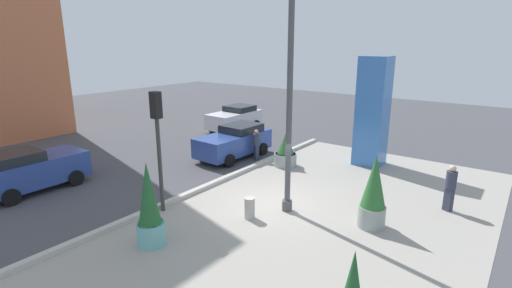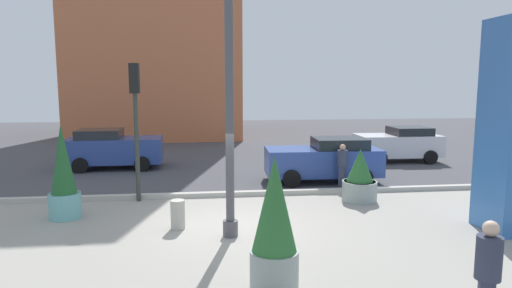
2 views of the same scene
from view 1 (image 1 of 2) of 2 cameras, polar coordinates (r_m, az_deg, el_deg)
ground_plane at (r=16.70m, az=-8.76°, el=-5.51°), size 60.00×60.00×0.00m
plaza_pavement at (r=13.42m, az=10.00°, el=-10.91°), size 18.00×10.00×0.02m
curb_strip at (r=16.09m, az=-6.54°, el=-5.93°), size 18.00×0.24×0.16m
lamp_post at (r=12.69m, az=5.03°, el=5.42°), size 0.44×0.44×7.60m
art_pillar_blue at (r=18.94m, az=17.13°, el=4.65°), size 1.30×1.30×5.21m
potted_plant_by_pillar at (r=11.60m, az=-15.74°, el=-9.38°), size 0.84×0.84×2.58m
potted_plant_near_left at (r=18.26m, az=4.46°, el=-1.18°), size 1.08×1.08×1.66m
potted_plant_curbside at (r=12.75m, az=17.25°, el=-7.13°), size 0.87×0.87×2.43m
concrete_bollard at (r=13.06m, az=-0.97°, el=-9.62°), size 0.36×0.36×0.75m
traffic_light_far_side at (r=13.24m, az=-14.58°, el=1.71°), size 0.28×0.42×4.26m
car_far_lane at (r=19.66m, az=-3.25°, el=0.40°), size 4.29×2.14×1.65m
car_passing_lane at (r=17.74m, az=-30.85°, el=-3.34°), size 4.06×2.13×1.71m
car_intersection at (r=25.62m, az=-3.20°, el=3.89°), size 3.89×2.14×1.63m
pedestrian_on_sidewalk at (r=19.17m, az=0.05°, el=0.13°), size 0.49×0.49×1.57m
pedestrian_by_curb at (r=15.03m, az=27.21°, el=-5.59°), size 0.48×0.48×1.71m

